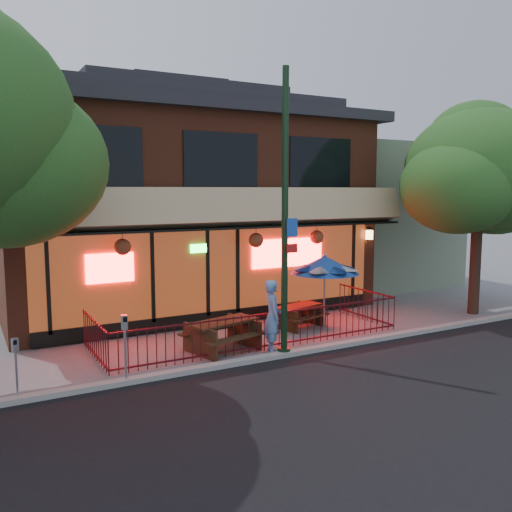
# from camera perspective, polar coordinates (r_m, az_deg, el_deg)

# --- Properties ---
(ground) EXTENTS (80.00, 80.00, 0.00)m
(ground) POSITION_cam_1_polar(r_m,az_deg,el_deg) (14.09, 2.09, -9.98)
(ground) COLOR gray
(ground) RESTS_ON ground
(asphalt_street) EXTENTS (80.00, 11.00, 0.00)m
(asphalt_street) POSITION_cam_1_polar(r_m,az_deg,el_deg) (9.79, 21.46, -18.32)
(asphalt_street) COLOR black
(asphalt_street) RESTS_ON ground
(curb) EXTENTS (80.00, 0.25, 0.12)m
(curb) POSITION_cam_1_polar(r_m,az_deg,el_deg) (13.66, 3.19, -10.27)
(curb) COLOR #999993
(curb) RESTS_ON ground
(restaurant_building) EXTENTS (12.96, 9.49, 8.05)m
(restaurant_building) POSITION_cam_1_polar(r_m,az_deg,el_deg) (19.91, -8.51, 6.95)
(restaurant_building) COLOR brown
(restaurant_building) RESTS_ON ground
(neighbor_building) EXTENTS (6.00, 7.00, 6.00)m
(neighbor_building) POSITION_cam_1_polar(r_m,az_deg,el_deg) (25.02, 10.80, 4.31)
(neighbor_building) COLOR slate
(neighbor_building) RESTS_ON ground
(patio_fence) EXTENTS (8.44, 2.62, 1.00)m
(patio_fence) POSITION_cam_1_polar(r_m,az_deg,el_deg) (14.34, 1.06, -7.06)
(patio_fence) COLOR #440E15
(patio_fence) RESTS_ON ground
(street_light) EXTENTS (0.43, 0.32, 7.00)m
(street_light) POSITION_cam_1_polar(r_m,az_deg,el_deg) (13.17, 3.06, 2.79)
(street_light) COLOR black
(street_light) RESTS_ON ground
(street_tree_right) EXTENTS (4.80, 4.80, 7.02)m
(street_tree_right) POSITION_cam_1_polar(r_m,az_deg,el_deg) (19.30, 22.41, 8.98)
(street_tree_right) COLOR #332219
(street_tree_right) RESTS_ON ground
(picnic_table_left) EXTENTS (2.12, 1.80, 0.79)m
(picnic_table_left) POSITION_cam_1_polar(r_m,az_deg,el_deg) (14.01, -3.50, -7.88)
(picnic_table_left) COLOR #3E2816
(picnic_table_left) RESTS_ON ground
(picnic_table_right) EXTENTS (1.80, 1.53, 0.67)m
(picnic_table_right) POSITION_cam_1_polar(r_m,az_deg,el_deg) (16.41, 4.44, -5.97)
(picnic_table_right) COLOR #352512
(picnic_table_right) RESTS_ON ground
(patio_umbrella) EXTENTS (2.00, 2.00, 2.28)m
(patio_umbrella) POSITION_cam_1_polar(r_m,az_deg,el_deg) (15.87, 7.24, -0.91)
(patio_umbrella) COLOR gray
(patio_umbrella) RESTS_ON ground
(pedestrian) EXTENTS (0.63, 0.79, 1.87)m
(pedestrian) POSITION_cam_1_polar(r_m,az_deg,el_deg) (13.73, 1.75, -6.38)
(pedestrian) COLOR #638DC6
(pedestrian) RESTS_ON ground
(parking_meter_near) EXTENTS (0.16, 0.15, 1.50)m
(parking_meter_near) POSITION_cam_1_polar(r_m,az_deg,el_deg) (11.87, -13.63, -8.33)
(parking_meter_near) COLOR #999DA2
(parking_meter_near) RESTS_ON ground
(parking_meter_far) EXTENTS (0.14, 0.13, 1.27)m
(parking_meter_far) POSITION_cam_1_polar(r_m,az_deg,el_deg) (11.64, -23.97, -9.85)
(parking_meter_far) COLOR #9FA2A7
(parking_meter_far) RESTS_ON ground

